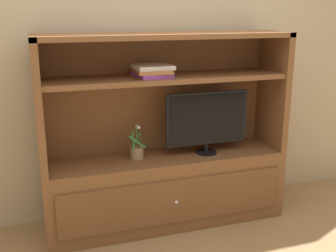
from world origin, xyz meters
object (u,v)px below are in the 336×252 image
(media_console, at_px, (166,166))
(magazine_stack, at_px, (152,71))
(potted_plant, at_px, (137,151))
(tv_monitor, at_px, (207,120))

(media_console, relative_size, magazine_stack, 5.56)
(media_console, xyz_separation_m, potted_plant, (-0.23, 0.00, 0.14))
(potted_plant, xyz_separation_m, magazine_stack, (0.12, -0.01, 0.60))
(media_console, relative_size, tv_monitor, 2.81)
(potted_plant, relative_size, magazine_stack, 0.78)
(tv_monitor, distance_m, potted_plant, 0.59)
(tv_monitor, height_order, magazine_stack, magazine_stack)
(media_console, distance_m, magazine_stack, 0.75)
(magazine_stack, bearing_deg, media_console, 6.61)
(potted_plant, height_order, magazine_stack, magazine_stack)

